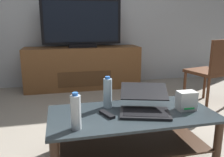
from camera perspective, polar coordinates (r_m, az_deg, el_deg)
name	(u,v)px	position (r m, az deg, el deg)	size (l,w,h in m)	color
back_wall	(84,1)	(4.05, -7.08, 18.56)	(6.40, 0.12, 2.80)	silver
coffee_table	(132,127)	(1.81, 4.98, -11.95)	(1.25, 0.60, 0.39)	#2D383D
media_cabinet	(83,68)	(3.78, -7.20, 2.69)	(1.83, 0.49, 0.67)	brown
television	(82,24)	(3.69, -7.49, 13.21)	(1.24, 0.20, 0.73)	black
dining_chair	(213,69)	(3.13, 23.88, 2.21)	(0.53, 0.53, 0.86)	#59331E
laptop	(144,104)	(1.79, 8.07, -6.22)	(0.47, 0.48, 0.17)	black
router_box	(186,101)	(1.88, 18.01, -5.25)	(0.14, 0.10, 0.15)	white
water_bottle_near	(76,112)	(1.48, -8.99, -8.23)	(0.07, 0.07, 0.24)	silver
water_bottle_far	(108,93)	(1.82, -1.10, -3.61)	(0.07, 0.07, 0.26)	silver
cell_phone	(188,101)	(2.10, 18.30, -5.27)	(0.07, 0.14, 0.01)	black
tv_remote	(107,114)	(1.70, -1.29, -8.86)	(0.04, 0.16, 0.02)	black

